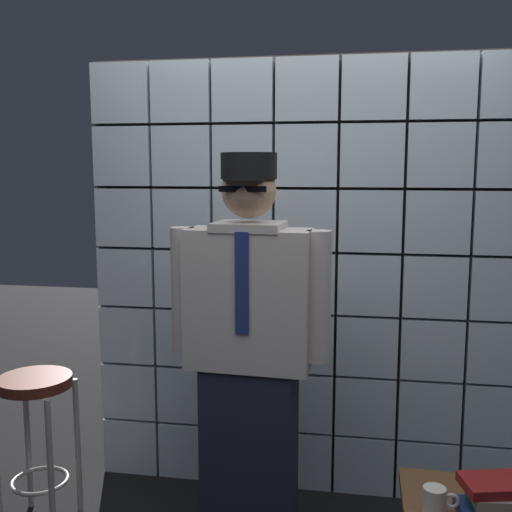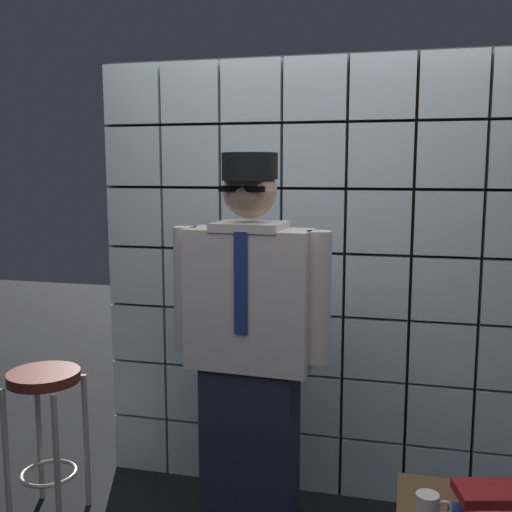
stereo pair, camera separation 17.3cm
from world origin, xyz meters
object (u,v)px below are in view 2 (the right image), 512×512
Objects in this scene: bar_stool at (46,409)px; coffee_mug at (428,507)px; book_stack at (492,507)px; standing_person at (250,350)px.

bar_stool reaches higher than coffee_mug.
coffee_mug is (-0.21, -0.01, -0.02)m from book_stack.
coffee_mug is at bearing -176.29° from book_stack.
standing_person is 13.92× the size of coffee_mug.
book_stack is at bearing -12.15° from bar_stool.
standing_person is 1.09m from book_stack.
standing_person is at bearing 156.27° from book_stack.
book_stack is (1.96, -0.42, 0.02)m from bar_stool.
bar_stool is 1.81m from coffee_mug.
bar_stool is 2.01m from book_stack.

